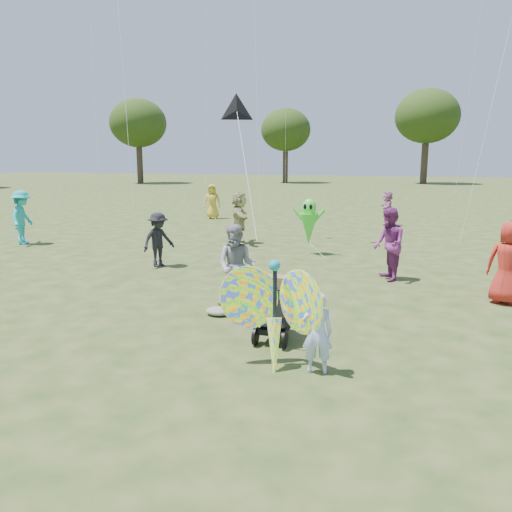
{
  "coord_description": "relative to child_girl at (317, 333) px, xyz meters",
  "views": [
    {
      "loc": [
        2.9,
        -7.39,
        2.95
      ],
      "look_at": [
        -0.2,
        1.5,
        1.1
      ],
      "focal_mm": 35.0,
      "sensor_mm": 36.0,
      "label": 1
    }
  ],
  "objects": [
    {
      "name": "crowd_b",
      "position": [
        -5.62,
        5.41,
        0.17
      ],
      "size": [
        0.92,
        1.11,
        1.5
      ],
      "primitive_type": "imported",
      "rotation": [
        0.0,
        0.0,
        1.13
      ],
      "color": "black",
      "rests_on": "ground"
    },
    {
      "name": "jogging_stroller",
      "position": [
        -0.91,
        1.1,
        0.03
      ],
      "size": [
        0.54,
        1.06,
        1.09
      ],
      "rotation": [
        0.0,
        0.0,
        0.03
      ],
      "color": "black",
      "rests_on": "ground"
    },
    {
      "name": "crowd_g",
      "position": [
        -8.8,
        16.12,
        0.27
      ],
      "size": [
        0.93,
        0.72,
        1.7
      ],
      "primitive_type": "imported",
      "rotation": [
        0.0,
        0.0,
        0.23
      ],
      "color": "gold",
      "rests_on": "ground"
    },
    {
      "name": "delta_kite_rig",
      "position": [
        -2.85,
        4.32,
        3.39
      ],
      "size": [
        1.5,
        1.97,
        3.07
      ],
      "color": "black",
      "rests_on": "ground"
    },
    {
      "name": "child_girl",
      "position": [
        0.0,
        0.0,
        0.0
      ],
      "size": [
        0.48,
        0.38,
        1.16
      ],
      "primitive_type": "imported",
      "rotation": [
        0.0,
        0.0,
        3.4
      ],
      "color": "#B1C6FB",
      "rests_on": "ground"
    },
    {
      "name": "crowd_i",
      "position": [
        -11.92,
        7.08,
        0.36
      ],
      "size": [
        1.07,
        1.38,
        1.87
      ],
      "primitive_type": "imported",
      "rotation": [
        0.0,
        0.0,
        1.93
      ],
      "color": "#1FA5AA",
      "rests_on": "ground"
    },
    {
      "name": "adult_man",
      "position": [
        -2.21,
        2.59,
        0.25
      ],
      "size": [
        0.84,
        0.67,
        1.67
      ],
      "primitive_type": "imported",
      "rotation": [
        0.0,
        0.0,
        0.05
      ],
      "color": "gray",
      "rests_on": "ground"
    },
    {
      "name": "alien_kite",
      "position": [
        -2.14,
        8.53,
        0.39
      ],
      "size": [
        1.12,
        0.69,
        1.74
      ],
      "color": "#3EE134",
      "rests_on": "ground"
    },
    {
      "name": "grey_bag",
      "position": [
        -2.34,
        1.94,
        -0.5
      ],
      "size": [
        0.48,
        0.39,
        0.15
      ],
      "primitive_type": "ellipsoid",
      "color": "gray",
      "rests_on": "ground"
    },
    {
      "name": "crowd_j",
      "position": [
        -0.42,
        16.38,
        0.19
      ],
      "size": [
        0.65,
        1.48,
        1.54
      ],
      "primitive_type": "imported",
      "rotation": [
        0.0,
        0.0,
        4.85
      ],
      "color": "#B16594",
      "rests_on": "ground"
    },
    {
      "name": "butterfly_kite",
      "position": [
        -0.62,
        -0.02,
        0.21
      ],
      "size": [
        1.74,
        0.75,
        1.77
      ],
      "color": "red",
      "rests_on": "ground"
    },
    {
      "name": "crowd_d",
      "position": [
        -4.89,
        9.71,
        0.33
      ],
      "size": [
        1.13,
        1.78,
        1.83
      ],
      "primitive_type": "imported",
      "rotation": [
        0.0,
        0.0,
        1.95
      ],
      "color": "tan",
      "rests_on": "ground"
    },
    {
      "name": "crowd_a",
      "position": [
        2.95,
        4.61,
        0.27
      ],
      "size": [
        0.95,
        0.74,
        1.71
      ],
      "primitive_type": "imported",
      "rotation": [
        0.0,
        0.0,
        2.88
      ],
      "color": "#B2241C",
      "rests_on": "ground"
    },
    {
      "name": "tree_line",
      "position": [
        2.12,
        45.91,
        6.28
      ],
      "size": [
        91.78,
        33.6,
        10.79
      ],
      "color": "#3A2D21",
      "rests_on": "ground"
    },
    {
      "name": "ground",
      "position": [
        -1.54,
        0.92,
        -0.58
      ],
      "size": [
        160.0,
        160.0,
        0.0
      ],
      "primitive_type": "plane",
      "color": "#51592B",
      "rests_on": "ground"
    },
    {
      "name": "crowd_e",
      "position": [
        0.48,
        5.88,
        0.31
      ],
      "size": [
        0.96,
        1.06,
        1.79
      ],
      "primitive_type": "imported",
      "rotation": [
        0.0,
        0.0,
        5.1
      ],
      "color": "#78286D",
      "rests_on": "ground"
    }
  ]
}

